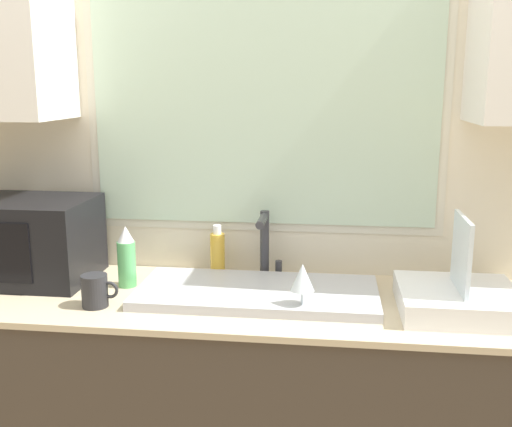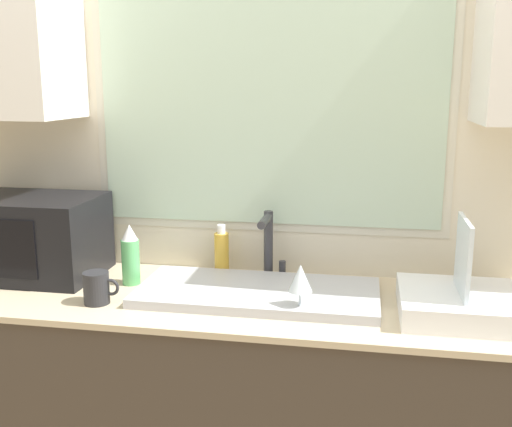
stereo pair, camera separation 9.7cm
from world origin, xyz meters
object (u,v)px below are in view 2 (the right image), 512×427
object	(u,v)px
dish_rack	(460,301)
mug_near_sink	(97,288)
spray_bottle	(130,255)
wine_glass	(300,280)
soap_bottle	(222,253)
microwave	(29,236)
faucet	(269,240)

from	to	relation	value
dish_rack	mug_near_sink	size ratio (longest dim) A/B	3.04
spray_bottle	wine_glass	bearing A→B (deg)	-16.81
soap_bottle	wine_glass	distance (m)	0.46
microwave	wine_glass	bearing A→B (deg)	-12.16
faucet	soap_bottle	size ratio (longest dim) A/B	1.30
mug_near_sink	wine_glass	world-z (taller)	wine_glass
dish_rack	spray_bottle	bearing A→B (deg)	174.67
spray_bottle	mug_near_sink	world-z (taller)	spray_bottle
dish_rack	microwave	bearing A→B (deg)	174.82
spray_bottle	wine_glass	xyz separation A→B (m)	(0.59, -0.18, 0.01)
microwave	faucet	bearing A→B (deg)	7.05
faucet	microwave	bearing A→B (deg)	-172.95
microwave	spray_bottle	xyz separation A→B (m)	(0.39, -0.03, -0.04)
dish_rack	wine_glass	size ratio (longest dim) A/B	2.24
faucet	spray_bottle	distance (m)	0.47
microwave	soap_bottle	size ratio (longest dim) A/B	2.70
soap_bottle	wine_glass	xyz separation A→B (m)	(0.32, -0.33, 0.03)
mug_near_sink	wine_glass	xyz separation A→B (m)	(0.63, 0.01, 0.06)
soap_bottle	mug_near_sink	size ratio (longest dim) A/B	1.59
faucet	mug_near_sink	xyz separation A→B (m)	(-0.48, -0.33, -0.09)
microwave	mug_near_sink	world-z (taller)	microwave
faucet	soap_bottle	xyz separation A→B (m)	(-0.17, 0.02, -0.06)
soap_bottle	mug_near_sink	world-z (taller)	soap_bottle
wine_glass	dish_rack	bearing A→B (deg)	9.98
microwave	mug_near_sink	bearing A→B (deg)	-32.46
spray_bottle	microwave	bearing A→B (deg)	175.24
faucet	microwave	xyz separation A→B (m)	(-0.84, -0.10, 0.00)
dish_rack	spray_bottle	size ratio (longest dim) A/B	1.67
microwave	mug_near_sink	xyz separation A→B (m)	(0.36, -0.23, -0.09)
dish_rack	soap_bottle	size ratio (longest dim) A/B	1.91
microwave	dish_rack	distance (m)	1.45
faucet	soap_bottle	distance (m)	0.18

